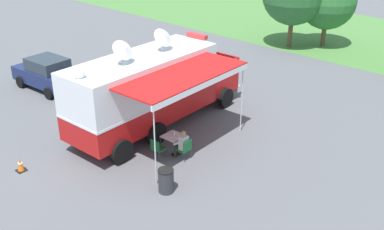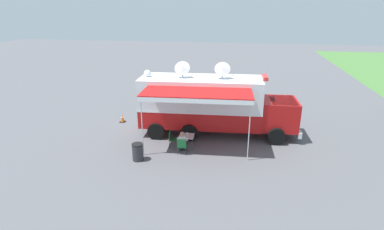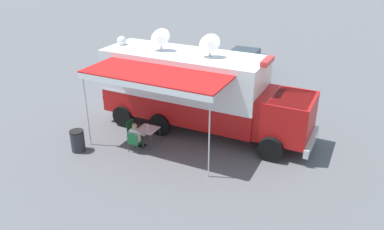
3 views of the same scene
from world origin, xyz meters
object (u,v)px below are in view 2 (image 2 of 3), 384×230
object	(u,v)px
folding_chair_beside_table	(172,138)
traffic_cone	(122,118)
water_bottle	(187,134)
folding_table	(187,137)
trash_bin	(138,152)
folding_chair_at_table	(182,145)
seated_responder	(182,141)
car_behind_truck	(211,88)
command_truck	(213,104)

from	to	relation	value
folding_chair_beside_table	traffic_cone	xyz separation A→B (m)	(-3.18, -4.23, -0.23)
water_bottle	folding_chair_beside_table	size ratio (longest dim) A/B	0.26
folding_table	water_bottle	world-z (taller)	water_bottle
trash_bin	water_bottle	bearing A→B (deg)	128.93
water_bottle	folding_chair_at_table	world-z (taller)	water_bottle
water_bottle	seated_responder	xyz separation A→B (m)	(0.57, -0.16, -0.18)
folding_chair_beside_table	traffic_cone	world-z (taller)	folding_chair_beside_table
folding_chair_at_table	car_behind_truck	bearing A→B (deg)	178.33
folding_chair_at_table	water_bottle	bearing A→B (deg)	168.69
folding_table	folding_chair_beside_table	xyz separation A→B (m)	(-0.06, -0.85, -0.16)
command_truck	seated_responder	xyz separation A→B (m)	(2.89, -1.30, -1.30)
command_truck	trash_bin	size ratio (longest dim) A/B	10.56
command_truck	car_behind_truck	xyz separation A→B (m)	(-7.69, -0.98, -1.07)
folding_chair_at_table	seated_responder	world-z (taller)	seated_responder
folding_table	car_behind_truck	bearing A→B (deg)	178.82
folding_chair_beside_table	car_behind_truck	bearing A→B (deg)	173.92
folding_chair_beside_table	seated_responder	bearing A→B (deg)	47.27
folding_table	trash_bin	bearing A→B (deg)	-49.92
command_truck	folding_chair_beside_table	size ratio (longest dim) A/B	11.05
trash_bin	traffic_cone	size ratio (longest dim) A/B	1.57
folding_chair_beside_table	car_behind_truck	distance (m)	9.97
folding_chair_beside_table	folding_chair_at_table	bearing A→B (deg)	40.65
traffic_cone	folding_table	bearing A→B (deg)	57.48
water_bottle	car_behind_truck	xyz separation A→B (m)	(-10.01, 0.16, 0.05)
folding_chair_at_table	car_behind_truck	distance (m)	10.78
command_truck	folding_table	xyz separation A→B (m)	(2.28, -1.18, -1.27)
folding_table	command_truck	bearing A→B (deg)	152.65
traffic_cone	command_truck	bearing A→B (deg)	81.29
trash_bin	command_truck	bearing A→B (deg)	140.73
seated_responder	trash_bin	bearing A→B (deg)	-59.22
water_bottle	folding_chair_beside_table	xyz separation A→B (m)	(-0.10, -0.89, -0.32)
trash_bin	car_behind_truck	size ratio (longest dim) A/B	0.21
folding_chair_beside_table	car_behind_truck	world-z (taller)	car_behind_truck
folding_table	folding_chair_beside_table	distance (m)	0.87
folding_chair_beside_table	water_bottle	bearing A→B (deg)	83.44
water_bottle	trash_bin	bearing A→B (deg)	-51.07
folding_table	trash_bin	world-z (taller)	trash_bin
seated_responder	water_bottle	bearing A→B (deg)	164.13
water_bottle	folding_chair_at_table	size ratio (longest dim) A/B	0.26
command_truck	folding_table	size ratio (longest dim) A/B	11.39
seated_responder	car_behind_truck	xyz separation A→B (m)	(-10.58, 0.32, 0.23)
folding_table	water_bottle	bearing A→B (deg)	48.88
command_truck	trash_bin	world-z (taller)	command_truck
command_truck	car_behind_truck	bearing A→B (deg)	-172.77
folding_table	seated_responder	distance (m)	0.62
folding_table	traffic_cone	distance (m)	6.04
water_bottle	folding_chair_beside_table	distance (m)	0.96
seated_responder	folding_table	bearing A→B (deg)	169.01
command_truck	folding_chair_beside_table	xyz separation A→B (m)	(2.22, -2.03, -1.43)
seated_responder	traffic_cone	bearing A→B (deg)	-127.81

